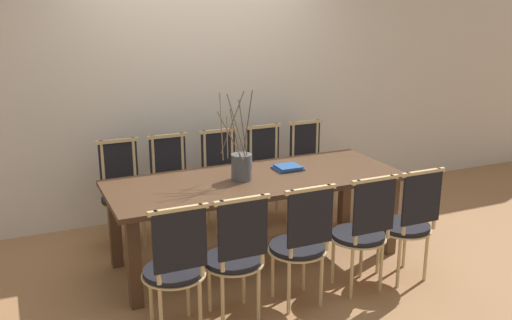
# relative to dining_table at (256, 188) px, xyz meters

# --- Properties ---
(ground_plane) EXTENTS (16.00, 16.00, 0.00)m
(ground_plane) POSITION_rel_dining_table_xyz_m (0.00, 0.00, -0.63)
(ground_plane) COLOR #9E7047
(wall_rear) EXTENTS (12.00, 0.06, 3.20)m
(wall_rear) POSITION_rel_dining_table_xyz_m (0.00, 1.34, 0.97)
(wall_rear) COLOR beige
(wall_rear) RESTS_ON ground_plane
(dining_table) EXTENTS (2.41, 0.92, 0.72)m
(dining_table) POSITION_rel_dining_table_xyz_m (0.00, 0.00, 0.00)
(dining_table) COLOR #4C3321
(dining_table) RESTS_ON ground_plane
(chair_near_leftend) EXTENTS (0.42, 0.42, 0.93)m
(chair_near_leftend) POSITION_rel_dining_table_xyz_m (-0.92, -0.81, -0.14)
(chair_near_leftend) COLOR black
(chair_near_leftend) RESTS_ON ground_plane
(chair_near_left) EXTENTS (0.42, 0.42, 0.93)m
(chair_near_left) POSITION_rel_dining_table_xyz_m (-0.51, -0.81, -0.14)
(chair_near_left) COLOR black
(chair_near_left) RESTS_ON ground_plane
(chair_near_center) EXTENTS (0.42, 0.42, 0.93)m
(chair_near_center) POSITION_rel_dining_table_xyz_m (-0.02, -0.81, -0.14)
(chair_near_center) COLOR black
(chair_near_center) RESTS_ON ground_plane
(chair_near_right) EXTENTS (0.42, 0.42, 0.93)m
(chair_near_right) POSITION_rel_dining_table_xyz_m (0.50, -0.81, -0.14)
(chair_near_right) COLOR black
(chair_near_right) RESTS_ON ground_plane
(chair_near_rightend) EXTENTS (0.42, 0.42, 0.93)m
(chair_near_rightend) POSITION_rel_dining_table_xyz_m (0.92, -0.81, -0.14)
(chair_near_rightend) COLOR black
(chair_near_rightend) RESTS_ON ground_plane
(chair_far_leftend) EXTENTS (0.42, 0.42, 0.93)m
(chair_far_leftend) POSITION_rel_dining_table_xyz_m (-0.93, 0.81, -0.14)
(chair_far_leftend) COLOR black
(chair_far_leftend) RESTS_ON ground_plane
(chair_far_left) EXTENTS (0.42, 0.42, 0.93)m
(chair_far_left) POSITION_rel_dining_table_xyz_m (-0.48, 0.81, -0.14)
(chair_far_left) COLOR black
(chair_far_left) RESTS_ON ground_plane
(chair_far_center) EXTENTS (0.42, 0.42, 0.93)m
(chair_far_center) POSITION_rel_dining_table_xyz_m (0.02, 0.81, -0.14)
(chair_far_center) COLOR black
(chair_far_center) RESTS_ON ground_plane
(chair_far_right) EXTENTS (0.42, 0.42, 0.93)m
(chair_far_right) POSITION_rel_dining_table_xyz_m (0.50, 0.81, -0.14)
(chair_far_right) COLOR black
(chair_far_right) RESTS_ON ground_plane
(chair_far_rightend) EXTENTS (0.42, 0.42, 0.93)m
(chair_far_rightend) POSITION_rel_dining_table_xyz_m (0.97, 0.81, -0.14)
(chair_far_rightend) COLOR black
(chair_far_rightend) RESTS_ON ground_plane
(vase_centerpiece) EXTENTS (0.29, 0.38, 0.73)m
(vase_centerpiece) POSITION_rel_dining_table_xyz_m (-0.13, 0.00, 0.21)
(vase_centerpiece) COLOR #4C5156
(vase_centerpiece) RESTS_ON dining_table
(book_stack) EXTENTS (0.24, 0.20, 0.04)m
(book_stack) POSITION_rel_dining_table_xyz_m (0.34, 0.10, 0.11)
(book_stack) COLOR #234C8C
(book_stack) RESTS_ON dining_table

